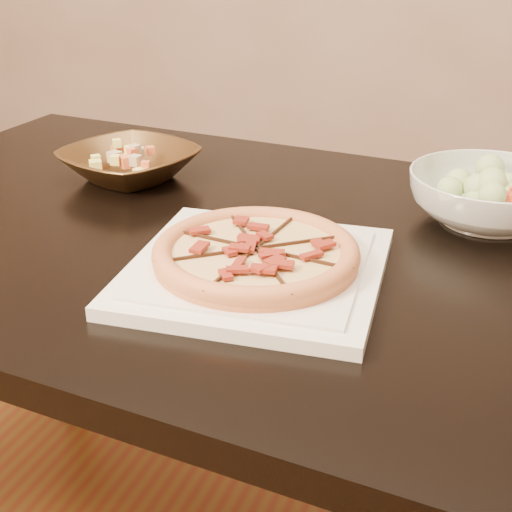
% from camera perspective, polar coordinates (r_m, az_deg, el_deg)
% --- Properties ---
extents(dining_table, '(1.35, 0.91, 0.75)m').
position_cam_1_polar(dining_table, '(1.10, -2.88, -2.92)').
color(dining_table, black).
rests_on(dining_table, floor).
extents(plate, '(0.34, 0.34, 0.02)m').
position_cam_1_polar(plate, '(0.90, 0.00, -1.11)').
color(plate, silver).
rests_on(plate, dining_table).
extents(pizza, '(0.26, 0.26, 0.03)m').
position_cam_1_polar(pizza, '(0.89, -0.00, 0.22)').
color(pizza, '#BB7141').
rests_on(pizza, plate).
extents(bronze_bowl, '(0.27, 0.27, 0.05)m').
position_cam_1_polar(bronze_bowl, '(1.26, -10.07, 7.27)').
color(bronze_bowl, brown).
rests_on(bronze_bowl, dining_table).
extents(mixed_dish, '(0.11, 0.10, 0.03)m').
position_cam_1_polar(mixed_dish, '(1.25, -10.22, 9.03)').
color(mixed_dish, tan).
rests_on(mixed_dish, bronze_bowl).
extents(salad_bowl, '(0.26, 0.26, 0.07)m').
position_cam_1_polar(salad_bowl, '(1.11, 18.16, 4.45)').
color(salad_bowl, silver).
rests_on(salad_bowl, dining_table).
extents(salad, '(0.12, 0.12, 0.04)m').
position_cam_1_polar(salad, '(1.10, 18.53, 7.12)').
color(salad, '#97BB74').
rests_on(salad, salad_bowl).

